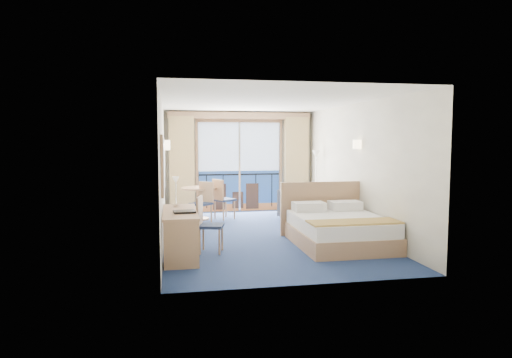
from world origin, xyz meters
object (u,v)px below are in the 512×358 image
object	(u,v)px
nightstand	(344,218)
table_chair_b	(203,200)
floor_lamp	(316,166)
armchair	(299,204)
table_chair_a	(222,197)
desk_chair	(206,221)
desk	(181,237)
round_table	(199,195)
bed	(338,229)

from	to	relation	value
nightstand	table_chair_b	size ratio (longest dim) A/B	0.59
floor_lamp	armchair	bearing A→B (deg)	-140.27
table_chair_a	table_chair_b	xyz separation A→B (m)	(-0.48, -0.43, -0.01)
nightstand	floor_lamp	bearing A→B (deg)	88.45
floor_lamp	table_chair_b	xyz separation A→B (m)	(-2.93, -0.57, -0.73)
floor_lamp	nightstand	bearing A→B (deg)	-91.55
armchair	table_chair_a	world-z (taller)	table_chair_a
desk_chair	nightstand	bearing A→B (deg)	-52.63
table_chair_a	armchair	bearing A→B (deg)	-131.07
desk_chair	table_chair_b	xyz separation A→B (m)	(0.16, 2.79, -0.00)
armchair	desk	size ratio (longest dim) A/B	0.51
round_table	desk	bearing A→B (deg)	-97.81
desk_chair	round_table	bearing A→B (deg)	12.91
armchair	table_chair_b	world-z (taller)	table_chair_b
desk_chair	round_table	xyz separation A→B (m)	(0.09, 3.30, 0.05)
table_chair_a	table_chair_b	world-z (taller)	table_chair_a
armchair	table_chair_b	distance (m)	2.35
armchair	nightstand	bearing A→B (deg)	59.05
armchair	floor_lamp	size ratio (longest dim) A/B	0.50
desk_chair	table_chair_a	world-z (taller)	table_chair_a
bed	floor_lamp	world-z (taller)	floor_lamp
desk_chair	armchair	bearing A→B (deg)	-26.50
table_chair_b	armchair	bearing A→B (deg)	45.52
armchair	desk	distance (m)	4.58
bed	nightstand	xyz separation A→B (m)	(0.58, 1.17, -0.02)
floor_lamp	desk_chair	xyz separation A→B (m)	(-3.08, -3.36, -0.72)
nightstand	table_chair_b	xyz separation A→B (m)	(-2.87, 1.51, 0.26)
floor_lamp	desk_chair	bearing A→B (deg)	-132.51
desk	armchair	bearing A→B (deg)	49.91
table_chair_b	desk	bearing A→B (deg)	-56.68
armchair	desk_chair	xyz separation A→B (m)	(-2.50, -2.88, 0.16)
bed	desk_chair	xyz separation A→B (m)	(-2.45, -0.11, 0.24)
round_table	floor_lamp	bearing A→B (deg)	1.24
desk	round_table	bearing A→B (deg)	82.19
armchair	floor_lamp	distance (m)	1.16
desk_chair	table_chair_b	size ratio (longest dim) A/B	1.01
nightstand	desk	bearing A→B (deg)	-151.31
desk	table_chair_a	world-z (taller)	table_chair_a
bed	armchair	distance (m)	2.77
bed	desk	bearing A→B (deg)	-165.84
table_chair_b	table_chair_a	bearing A→B (deg)	85.00
armchair	desk_chair	bearing A→B (deg)	-0.01
bed	nightstand	bearing A→B (deg)	63.80
armchair	round_table	size ratio (longest dim) A/B	0.96
table_chair_a	nightstand	bearing A→B (deg)	-159.88
desk_chair	bed	bearing A→B (deg)	-73.00
desk	desk_chair	size ratio (longest dim) A/B	1.69
armchair	table_chair_a	size ratio (longest dim) A/B	0.86
table_chair_b	nightstand	bearing A→B (deg)	15.53
floor_lamp	table_chair_a	xyz separation A→B (m)	(-2.44, -0.14, -0.71)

